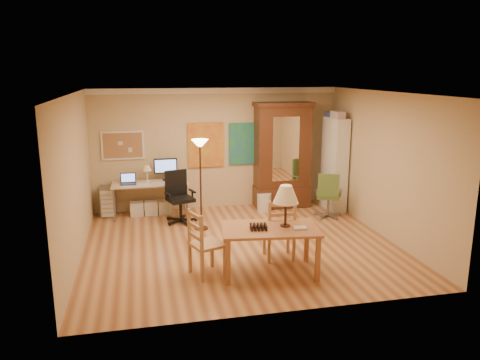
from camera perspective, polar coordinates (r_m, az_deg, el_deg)
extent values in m
plane|color=brown|center=(8.54, 0.03, -7.85)|extent=(5.50, 5.50, 0.00)
cube|color=white|center=(10.39, -2.90, 10.82)|extent=(5.50, 0.08, 0.12)
cube|color=#AE7C52|center=(10.38, -14.09, 4.12)|extent=(0.90, 0.04, 0.62)
cube|color=gold|center=(10.48, -4.18, 4.29)|extent=(0.80, 0.04, 1.00)
cube|color=#23648D|center=(10.64, 0.63, 4.46)|extent=(0.75, 0.04, 0.95)
cube|color=brown|center=(7.18, 3.67, -5.95)|extent=(1.57, 1.06, 0.04)
cube|color=brown|center=(6.90, -1.46, -10.00)|extent=(0.08, 0.08, 0.69)
cube|color=brown|center=(7.10, 9.46, -9.51)|extent=(0.08, 0.08, 0.69)
cube|color=brown|center=(7.59, -1.80, -7.80)|extent=(0.08, 0.08, 0.69)
cube|color=brown|center=(7.77, 8.12, -7.43)|extent=(0.08, 0.08, 0.69)
cylinder|color=black|center=(7.25, 5.54, -5.54)|extent=(0.16, 0.16, 0.02)
cylinder|color=black|center=(7.20, 5.57, -4.14)|extent=(0.04, 0.04, 0.39)
cone|color=#FFECC7|center=(7.11, 5.62, -1.73)|extent=(0.39, 0.39, 0.27)
cube|color=silver|center=(7.15, 7.29, -5.81)|extent=(0.21, 0.17, 0.03)
cube|color=black|center=(7.07, 2.27, -5.73)|extent=(0.30, 0.25, 0.08)
cube|color=#AA704D|center=(7.81, 4.78, -6.08)|extent=(0.51, 0.49, 0.04)
cube|color=#AA704D|center=(8.13, 5.87, -7.26)|extent=(0.05, 0.05, 0.47)
cube|color=#AA704D|center=(8.04, 2.98, -7.44)|extent=(0.05, 0.05, 0.47)
cube|color=#AA704D|center=(7.77, 6.58, -8.25)|extent=(0.05, 0.05, 0.47)
cube|color=#AA704D|center=(7.68, 3.56, -8.46)|extent=(0.05, 0.05, 0.47)
cube|color=#AA704D|center=(7.59, 6.69, -4.53)|extent=(0.05, 0.05, 0.55)
cube|color=#AA704D|center=(7.50, 3.61, -4.69)|extent=(0.05, 0.05, 0.55)
cube|color=#AA704D|center=(7.53, 5.17, -4.21)|extent=(0.42, 0.06, 0.05)
cube|color=#AA704D|center=(7.20, -4.04, -7.81)|extent=(0.59, 0.60, 0.04)
cube|color=#AA704D|center=(7.22, -1.84, -9.91)|extent=(0.06, 0.06, 0.47)
cube|color=#AA704D|center=(7.55, -3.43, -8.87)|extent=(0.06, 0.06, 0.47)
cube|color=#AA704D|center=(7.05, -4.63, -10.55)|extent=(0.06, 0.06, 0.47)
cube|color=#AA704D|center=(7.38, -6.12, -9.43)|extent=(0.06, 0.06, 0.47)
cube|color=#AA704D|center=(6.85, -4.71, -6.53)|extent=(0.06, 0.06, 0.54)
cube|color=#AA704D|center=(7.20, -6.22, -5.57)|extent=(0.06, 0.06, 0.54)
cube|color=#AA704D|center=(7.01, -5.50, -5.62)|extent=(0.17, 0.40, 0.05)
cylinder|color=#402019|center=(9.37, -4.71, -5.87)|extent=(0.27, 0.27, 0.03)
cylinder|color=#402019|center=(9.13, -4.81, -0.83)|extent=(0.03, 0.03, 1.68)
cone|color=#FFE0A5|center=(8.96, -4.92, 4.52)|extent=(0.33, 0.33, 0.13)
cube|color=#C1A98D|center=(10.18, -10.92, -0.39)|extent=(1.60, 0.70, 0.03)
cylinder|color=slate|center=(10.00, -15.09, -3.03)|extent=(0.04, 0.04, 0.70)
cylinder|color=slate|center=(10.02, -6.48, -2.61)|extent=(0.04, 0.04, 0.70)
cylinder|color=slate|center=(10.58, -14.95, -2.14)|extent=(0.04, 0.04, 0.70)
cylinder|color=slate|center=(10.60, -6.82, -1.74)|extent=(0.04, 0.04, 0.70)
cube|color=black|center=(10.13, -13.46, -0.45)|extent=(0.32, 0.22, 0.02)
cube|color=black|center=(10.26, -13.48, 0.34)|extent=(0.32, 0.06, 0.21)
cube|color=black|center=(10.27, -9.07, 1.72)|extent=(0.50, 0.04, 0.32)
cone|color=#FFECC7|center=(10.21, -11.29, 1.45)|extent=(0.20, 0.20, 0.12)
cube|color=silver|center=(10.03, -11.76, -0.53)|extent=(0.25, 0.32, 0.01)
cube|color=maroon|center=(10.14, -7.82, 0.11)|extent=(0.22, 0.16, 0.12)
cube|color=white|center=(10.37, -12.45, -3.45)|extent=(0.28, 0.24, 0.30)
cube|color=white|center=(10.38, -10.79, -3.37)|extent=(0.28, 0.24, 0.30)
cube|color=silver|center=(10.38, -9.13, -3.29)|extent=(0.28, 0.24, 0.30)
cylinder|color=black|center=(9.73, -7.23, -3.70)|extent=(0.06, 0.06, 0.41)
cube|color=black|center=(9.67, -7.27, -2.36)|extent=(0.61, 0.59, 0.07)
cube|color=black|center=(9.79, -7.82, -0.31)|extent=(0.47, 0.19, 0.53)
cube|color=black|center=(9.54, -8.78, -1.73)|extent=(0.13, 0.31, 0.03)
cube|color=black|center=(9.73, -5.84, -1.34)|extent=(0.13, 0.31, 0.03)
cylinder|color=slate|center=(10.20, 10.69, -3.14)|extent=(0.06, 0.06, 0.38)
cube|color=#42662E|center=(10.15, 10.74, -1.96)|extent=(0.60, 0.59, 0.07)
cube|color=#42662E|center=(9.88, 10.74, -0.68)|extent=(0.41, 0.23, 0.49)
cube|color=slate|center=(10.11, 12.16, -1.32)|extent=(0.16, 0.27, 0.03)
cube|color=slate|center=(10.13, 9.39, -1.16)|extent=(0.16, 0.27, 0.03)
cube|color=slate|center=(10.47, -15.77, -2.50)|extent=(0.32, 0.37, 0.65)
cube|color=silver|center=(10.28, -15.83, -2.79)|extent=(0.28, 0.02, 0.55)
cube|color=#37200F|center=(10.68, 5.14, 2.83)|extent=(1.21, 0.55, 2.31)
cube|color=#37200F|center=(10.88, 5.04, -1.90)|extent=(1.25, 0.59, 0.46)
cube|color=white|center=(10.38, 5.62, 3.75)|extent=(0.60, 0.01, 1.43)
cube|color=#37200F|center=(10.54, 5.27, 9.20)|extent=(1.30, 0.62, 0.09)
cube|color=white|center=(10.68, 11.44, 1.94)|extent=(0.31, 0.82, 2.06)
cube|color=#993333|center=(10.64, 11.43, -1.06)|extent=(0.19, 0.41, 0.25)
cube|color=#334C99|center=(10.74, 10.96, 5.70)|extent=(0.19, 0.29, 0.21)
cylinder|color=silver|center=(10.51, 2.97, -2.67)|extent=(0.32, 0.32, 0.40)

